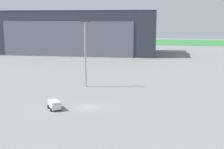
{
  "coord_description": "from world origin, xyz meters",
  "views": [
    {
      "loc": [
        14.03,
        -58.05,
        18.69
      ],
      "look_at": [
        2.15,
        18.65,
        3.65
      ],
      "focal_mm": 46.93,
      "sensor_mm": 36.0,
      "label": 1
    }
  ],
  "objects": [
    {
      "name": "pushback_tractor",
      "position": [
        -6.73,
        -2.16,
        1.05
      ],
      "size": [
        3.78,
        4.29,
        1.88
      ],
      "color": "silver",
      "rests_on": "ground_plane"
    },
    {
      "name": "grass_field_strip",
      "position": [
        0.0,
        175.68,
        0.04
      ],
      "size": [
        440.0,
        56.0,
        0.08
      ],
      "primitive_type": "cube",
      "color": "#347C38",
      "rests_on": "ground_plane"
    },
    {
      "name": "ground_plane",
      "position": [
        0.0,
        0.0,
        0.0
      ],
      "size": [
        440.0,
        440.0,
        0.0
      ],
      "primitive_type": "plane",
      "color": "slate"
    },
    {
      "name": "maintenance_hangar",
      "position": [
        -29.66,
        96.34,
        10.88
      ],
      "size": [
        85.75,
        33.15,
        22.68
      ],
      "color": "#2D333D",
      "rests_on": "ground_plane"
    },
    {
      "name": "apron_light_mast",
      "position": [
        -5.08,
        18.38,
        10.85
      ],
      "size": [
        2.4,
        0.5,
        18.46
      ],
      "color": "#99999E",
      "rests_on": "ground_plane"
    }
  ]
}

